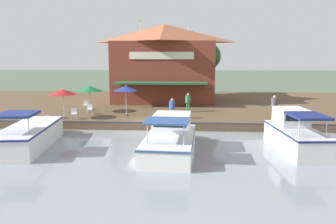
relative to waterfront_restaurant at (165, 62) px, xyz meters
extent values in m
plane|color=#4C5B47|center=(13.29, -0.42, -4.81)|extent=(220.00, 220.00, 0.00)
cube|color=brown|center=(2.29, -0.42, -4.51)|extent=(22.00, 56.00, 0.60)
cube|color=#2D2D33|center=(13.19, -0.42, -4.16)|extent=(0.20, 50.40, 0.10)
cube|color=brown|center=(-0.02, 0.00, -1.04)|extent=(8.57, 10.47, 6.34)
pyramid|color=#9E5638|center=(-0.02, 0.00, 3.10)|extent=(8.99, 10.99, 1.95)
cube|color=#235633|center=(5.16, 0.00, -1.91)|extent=(1.80, 8.90, 0.16)
cube|color=silver|center=(4.30, 0.00, 0.70)|extent=(0.08, 6.28, 0.70)
cylinder|color=silver|center=(-0.02, 2.62, 3.20)|extent=(0.06, 0.06, 2.14)
cube|color=#4C4C56|center=(0.16, 2.62, 4.12)|extent=(0.36, 0.03, 0.24)
cylinder|color=silver|center=(-0.02, -2.62, 3.31)|extent=(0.06, 0.06, 2.36)
cube|color=gold|center=(0.16, -2.62, 4.34)|extent=(0.36, 0.03, 0.24)
cylinder|color=#B7B7B7|center=(8.54, -5.96, -3.14)|extent=(0.06, 0.06, 2.15)
cylinder|color=#2D2D33|center=(8.54, -5.96, -4.18)|extent=(0.36, 0.36, 0.06)
cone|color=#19663D|center=(8.54, -5.96, -2.14)|extent=(2.19, 2.19, 0.49)
cone|color=silver|center=(8.54, -5.96, -2.12)|extent=(1.36, 1.36, 0.39)
sphere|color=silver|center=(8.54, -5.96, -1.89)|extent=(0.08, 0.08, 0.08)
cylinder|color=#B7B7B7|center=(10.05, -2.48, -3.06)|extent=(0.06, 0.06, 2.31)
cylinder|color=#2D2D33|center=(10.05, -2.48, -4.18)|extent=(0.36, 0.36, 0.06)
cone|color=navy|center=(10.05, -2.48, -1.96)|extent=(2.02, 2.02, 0.40)
cone|color=yellow|center=(10.05, -2.48, -1.94)|extent=(1.25, 1.25, 0.32)
sphere|color=yellow|center=(10.05, -2.48, -1.76)|extent=(0.08, 0.08, 0.08)
cylinder|color=#B7B7B7|center=(11.65, -7.13, -3.13)|extent=(0.06, 0.06, 2.17)
cylinder|color=#2D2D33|center=(11.65, -7.13, -4.18)|extent=(0.36, 0.36, 0.06)
cone|color=maroon|center=(11.65, -7.13, -2.11)|extent=(2.11, 2.11, 0.46)
cone|color=white|center=(11.65, -7.13, -2.09)|extent=(1.31, 1.31, 0.36)
sphere|color=white|center=(11.65, -7.13, -1.88)|extent=(0.08, 0.08, 0.08)
cube|color=white|center=(9.87, -5.47, -4.00)|extent=(0.04, 0.04, 0.42)
cube|color=white|center=(9.91, -5.86, -4.00)|extent=(0.04, 0.04, 0.42)
cube|color=white|center=(9.47, -5.51, -4.00)|extent=(0.04, 0.04, 0.42)
cube|color=white|center=(9.51, -5.91, -4.00)|extent=(0.04, 0.04, 0.42)
cube|color=white|center=(9.69, -5.69, -3.79)|extent=(0.48, 0.48, 0.05)
cube|color=white|center=(9.49, -5.71, -3.56)|extent=(0.09, 0.44, 0.40)
cube|color=white|center=(12.09, -5.99, -4.00)|extent=(0.05, 0.05, 0.42)
cube|color=white|center=(12.19, -6.38, -4.00)|extent=(0.05, 0.05, 0.42)
cube|color=white|center=(11.71, -6.08, -4.00)|extent=(0.05, 0.05, 0.42)
cube|color=white|center=(11.80, -6.47, -4.00)|extent=(0.05, 0.05, 0.42)
cube|color=white|center=(11.95, -6.23, -3.79)|extent=(0.53, 0.53, 0.05)
cube|color=white|center=(11.75, -6.28, -3.56)|extent=(0.14, 0.44, 0.40)
cube|color=white|center=(7.52, -6.52, -4.00)|extent=(0.04, 0.04, 0.42)
cube|color=white|center=(7.57, -6.91, -4.00)|extent=(0.04, 0.04, 0.42)
cube|color=white|center=(7.13, -6.57, -4.00)|extent=(0.04, 0.04, 0.42)
cube|color=white|center=(7.18, -6.96, -4.00)|extent=(0.04, 0.04, 0.42)
cube|color=white|center=(7.35, -6.74, -3.79)|extent=(0.49, 0.49, 0.05)
cube|color=white|center=(7.15, -6.76, -3.56)|extent=(0.09, 0.44, 0.40)
cylinder|color=gold|center=(10.27, 9.47, -3.78)|extent=(0.13, 0.13, 0.86)
cylinder|color=gold|center=(10.11, 9.53, -3.78)|extent=(0.13, 0.13, 0.86)
cylinder|color=#4C4C56|center=(10.19, 9.50, -3.01)|extent=(0.50, 0.50, 0.68)
sphere|color=tan|center=(10.19, 9.50, -2.55)|extent=(0.23, 0.23, 0.23)
cylinder|color=#337547|center=(7.88, 2.69, -3.81)|extent=(0.13, 0.13, 0.80)
cylinder|color=#337547|center=(7.82, 2.54, -3.81)|extent=(0.13, 0.13, 0.80)
cylinder|color=#337547|center=(7.85, 2.62, -3.10)|extent=(0.46, 0.46, 0.63)
sphere|color=#DBB28E|center=(7.85, 2.62, -2.68)|extent=(0.22, 0.22, 0.22)
cylinder|color=gold|center=(11.37, 1.33, -3.82)|extent=(0.13, 0.13, 0.78)
cylinder|color=gold|center=(11.23, 1.41, -3.82)|extent=(0.13, 0.13, 0.78)
cylinder|color=#2D5193|center=(11.30, 1.37, -3.13)|extent=(0.45, 0.45, 0.62)
sphere|color=#DBB28E|center=(11.30, 1.37, -2.71)|extent=(0.21, 0.21, 0.21)
cube|color=white|center=(18.12, -6.81, -4.09)|extent=(6.68, 3.02, 1.29)
ellipsoid|color=white|center=(14.91, -7.18, -4.09)|extent=(2.52, 2.42, 1.29)
cube|color=navy|center=(18.12, -6.81, -3.53)|extent=(6.76, 3.07, 0.10)
cube|color=navy|center=(19.63, -6.63, -2.47)|extent=(2.24, 2.16, 0.14)
cylinder|color=silver|center=(20.14, -5.77, -2.96)|extent=(0.05, 0.05, 0.97)
cube|color=silver|center=(17.90, 8.79, -4.10)|extent=(5.45, 2.45, 1.27)
ellipsoid|color=silver|center=(15.26, 8.57, -4.10)|extent=(2.02, 2.07, 1.27)
cube|color=navy|center=(17.90, 8.79, -3.54)|extent=(5.51, 2.49, 0.10)
cube|color=white|center=(16.97, 8.71, -2.94)|extent=(2.13, 1.78, 1.04)
cube|color=black|center=(17.95, 8.79, -2.81)|extent=(0.17, 1.42, 0.36)
cube|color=navy|center=(19.15, 8.89, -2.47)|extent=(2.35, 1.89, 0.13)
cylinder|color=silver|center=(19.75, 9.65, -2.97)|extent=(0.05, 0.05, 0.99)
cylinder|color=silver|center=(19.87, 8.24, -2.97)|extent=(0.05, 0.05, 0.99)
cube|color=white|center=(18.92, 1.61, -4.21)|extent=(6.17, 2.92, 1.05)
ellipsoid|color=white|center=(15.91, 1.79, -4.21)|extent=(2.27, 2.57, 1.05)
cube|color=#2D4C84|center=(18.92, 1.61, -3.76)|extent=(6.25, 2.97, 0.10)
cube|color=white|center=(17.86, 1.68, -3.17)|extent=(2.44, 2.19, 1.02)
cube|color=black|center=(19.00, 1.61, -3.04)|extent=(0.16, 1.81, 0.36)
cube|color=#2D4C84|center=(20.34, 1.53, -2.60)|extent=(2.06, 2.30, 0.09)
cylinder|color=silver|center=(20.97, 2.40, -3.14)|extent=(0.05, 0.05, 1.08)
cylinder|color=silver|center=(20.87, 0.60, -3.14)|extent=(0.05, 0.05, 1.08)
cylinder|color=silver|center=(15.66, 1.80, -3.38)|extent=(0.16, 2.06, 0.04)
cylinder|color=brown|center=(-5.57, 4.97, -2.44)|extent=(0.42, 0.42, 3.54)
sphere|color=#2D6028|center=(-5.57, 4.97, 0.64)|extent=(3.50, 3.50, 3.50)
sphere|color=#2D6028|center=(-4.87, 4.44, 0.29)|extent=(2.45, 2.45, 2.45)
camera|label=1|loc=(36.48, 2.55, 0.60)|focal=35.00mm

